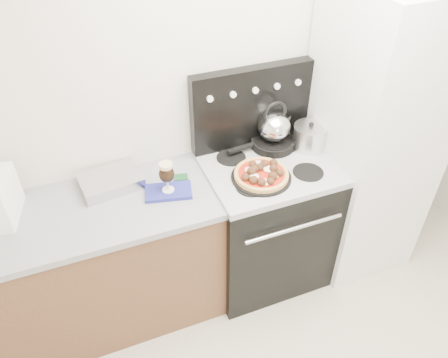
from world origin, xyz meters
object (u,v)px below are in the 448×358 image
base_cabinet (95,270)px  pizza_pan (261,177)px  oven_mitt (168,192)px  skillet (273,143)px  pizza (261,173)px  tea_kettle (274,124)px  stock_pot (310,138)px  stove_body (264,223)px  beer_glass (167,177)px  fridge (370,139)px

base_cabinet → pizza_pan: 1.13m
oven_mitt → skillet: bearing=13.6°
skillet → pizza: bearing=-127.9°
tea_kettle → stock_pot: 0.24m
stove_body → beer_glass: beer_glass is taller
pizza → skillet: bearing=52.1°
pizza_pan → stock_pot: stock_pot is taller
fridge → beer_glass: fridge is taller
beer_glass → stock_pot: beer_glass is taller
base_cabinet → tea_kettle: (1.21, 0.14, 0.65)m
pizza → tea_kettle: bearing=52.1°
fridge → skillet: (-0.59, 0.19, -0.01)m
base_cabinet → oven_mitt: oven_mitt is taller
pizza → oven_mitt: bearing=170.4°
pizza_pan → stock_pot: bearing=22.7°
tea_kettle → stock_pot: (0.20, -0.09, -0.09)m
fridge → beer_glass: 1.32m
stove_body → stock_pot: (0.31, 0.08, 0.55)m
stove_body → stock_pot: stock_pot is taller
beer_glass → tea_kettle: tea_kettle is taller
beer_glass → base_cabinet: bearing=176.3°
base_cabinet → tea_kettle: size_ratio=6.53×
beer_glass → pizza_pan: bearing=-9.6°
skillet → base_cabinet: bearing=-173.2°
stove_body → fridge: (0.70, -0.03, 0.51)m
pizza_pan → base_cabinet: bearing=173.2°
base_cabinet → fridge: 1.88m
stove_body → beer_glass: size_ratio=4.77×
pizza → base_cabinet: bearing=173.2°
stove_body → fridge: bearing=-2.0°
tea_kettle → skillet: bearing=0.0°
base_cabinet → beer_glass: bearing=-3.7°
stove_body → beer_glass: (-0.62, -0.01, 0.57)m
stove_body → pizza_pan: pizza_pan is taller
base_cabinet → stove_body: (1.10, -0.02, 0.01)m
pizza_pan → tea_kettle: 0.37m
pizza → stock_pot: 0.44m
beer_glass → tea_kettle: (0.73, 0.18, 0.07)m
pizza → stock_pot: (0.41, 0.17, 0.04)m
fridge → stock_pot: size_ratio=9.54×
oven_mitt → pizza: (0.52, -0.09, 0.04)m
base_cabinet → oven_mitt: 0.68m
base_cabinet → stock_pot: bearing=2.0°
beer_glass → tea_kettle: bearing=13.6°
tea_kettle → stock_pot: bearing=-38.3°
stove_body → beer_glass: bearing=-179.4°
stove_body → tea_kettle: (0.11, 0.17, 0.64)m
pizza → stove_body: bearing=44.7°
pizza → fridge: bearing=5.0°
oven_mitt → beer_glass: beer_glass is taller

